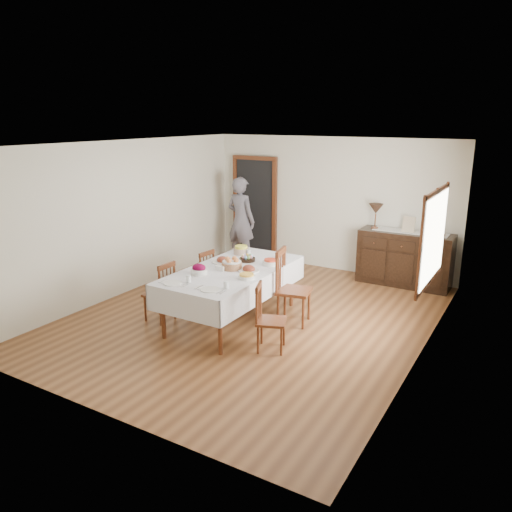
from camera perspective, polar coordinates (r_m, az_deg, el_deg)
The scene contains 26 objects.
ground at distance 7.71m, azimuth -0.38°, elevation -6.99°, with size 6.00×6.00×0.00m, color brown.
room_shell at distance 7.66m, azimuth 0.28°, elevation 5.69°, with size 5.02×6.02×2.65m.
dining_table at distance 7.34m, azimuth -2.74°, elevation -2.19°, with size 1.22×2.38×0.81m.
chair_left_near at distance 7.55m, azimuth -10.75°, elevation -4.00°, with size 0.39×0.39×0.91m.
chair_left_far at distance 8.20m, azimuth -6.21°, elevation -2.30°, with size 0.40×0.40×0.89m.
chair_right_near at distance 6.53m, azimuth 1.36°, elevation -7.00°, with size 0.48×0.48×0.90m.
chair_right_far at distance 7.35m, azimuth 3.94°, elevation -3.47°, with size 0.55×0.55×1.12m.
sideboard at distance 9.39m, azimuth 16.63°, elevation -0.28°, with size 1.64×0.59×0.98m.
person at distance 10.28m, azimuth -1.74°, elevation 4.39°, with size 0.60×0.38×1.92m, color slate.
bread_basket at distance 7.30m, azimuth -2.78°, elevation -0.95°, with size 0.30×0.30×0.18m.
egg_basket at distance 7.69m, azimuth -1.00°, elevation -0.30°, with size 0.25×0.25×0.11m.
ham_platter_a at distance 7.64m, azimuth -3.85°, elevation -0.53°, with size 0.33×0.33×0.11m.
ham_platter_b at distance 7.19m, azimuth -0.84°, elevation -1.54°, with size 0.30×0.30×0.11m.
beet_bowl at distance 7.09m, azimuth -6.53°, elevation -1.57°, with size 0.23×0.23×0.15m.
carrot_bowl at distance 7.49m, azimuth 1.63°, elevation -0.72°, with size 0.23×0.23×0.09m.
pineapple_bowl at distance 8.08m, azimuth -1.71°, elevation 0.67°, with size 0.24×0.24×0.14m.
casserole_dish at distance 6.86m, azimuth -1.08°, elevation -2.34°, with size 0.23×0.23×0.07m.
butter_dish at distance 7.25m, azimuth -4.06°, elevation -1.38°, with size 0.14×0.09×0.07m.
setting_left at distance 6.77m, azimuth -8.93°, elevation -2.92°, with size 0.42×0.31×0.10m.
setting_right at distance 6.47m, azimuth -4.70°, elevation -3.66°, with size 0.42×0.31×0.10m.
glass_far_a at distance 8.00m, azimuth -0.85°, elevation 0.39°, with size 0.06×0.06×0.10m.
glass_far_b at distance 7.84m, azimuth 2.67°, elevation 0.10°, with size 0.06×0.06×0.11m.
runner at distance 9.30m, azimuth 17.23°, elevation 2.66°, with size 1.30×0.35×0.01m.
table_lamp at distance 9.35m, azimuth 13.54°, elevation 5.19°, with size 0.26×0.26×0.46m.
picture_frame at distance 9.23m, azimuth 17.05°, elevation 3.44°, with size 0.22×0.08×0.28m.
deco_bowl at distance 9.15m, azimuth 20.20°, elevation 2.35°, with size 0.20×0.20×0.06m.
Camera 1 is at (3.64, -6.10, 2.98)m, focal length 35.00 mm.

